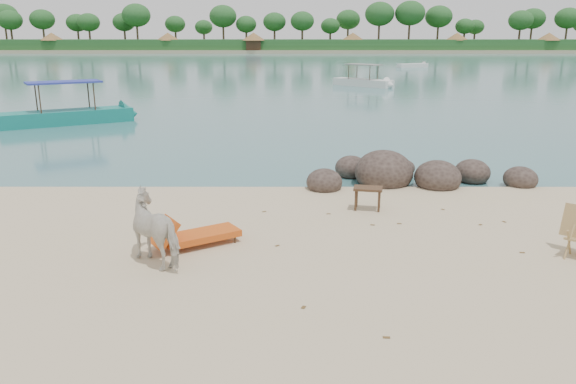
# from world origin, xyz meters

# --- Properties ---
(water) EXTENTS (400.00, 400.00, 0.00)m
(water) POSITION_xyz_m (0.00, 90.00, 0.00)
(water) COLOR #376A6E
(water) RESTS_ON ground
(far_shore) EXTENTS (420.00, 90.00, 1.40)m
(far_shore) POSITION_xyz_m (0.00, 170.00, 0.00)
(far_shore) COLOR tan
(far_shore) RESTS_ON ground
(far_scenery) EXTENTS (420.00, 18.00, 9.50)m
(far_scenery) POSITION_xyz_m (0.03, 136.70, 3.14)
(far_scenery) COLOR #1E4C1E
(far_scenery) RESTS_ON ground
(boulders) EXTENTS (6.33, 2.80, 1.21)m
(boulders) POSITION_xyz_m (2.78, 6.55, 0.22)
(boulders) COLOR #302520
(boulders) RESTS_ON ground
(cow) EXTENTS (1.58, 1.52, 1.27)m
(cow) POSITION_xyz_m (-2.80, 0.81, 0.64)
(cow) COLOR silver
(cow) RESTS_ON ground
(side_table) EXTENTS (0.73, 0.54, 0.53)m
(side_table) POSITION_xyz_m (1.36, 3.95, 0.27)
(side_table) COLOR #371D16
(side_table) RESTS_ON ground
(lounge_chair) EXTENTS (1.92, 1.54, 0.56)m
(lounge_chair) POSITION_xyz_m (-2.19, 1.65, 0.28)
(lounge_chair) COLOR orange
(lounge_chair) RESTS_ON ground
(boat_near) EXTENTS (6.44, 4.64, 3.21)m
(boat_near) POSITION_xyz_m (-10.91, 17.72, 1.61)
(boat_near) COLOR #11746A
(boat_near) RESTS_ON water
(boat_mid) EXTENTS (5.23, 5.03, 2.89)m
(boat_mid) POSITION_xyz_m (5.64, 38.26, 1.44)
(boat_mid) COLOR silver
(boat_mid) RESTS_ON water
(boat_far) EXTENTS (4.93, 3.23, 0.58)m
(boat_far) POSITION_xyz_m (15.83, 66.90, 0.29)
(boat_far) COLOR silver
(boat_far) RESTS_ON water
(dead_leaves) EXTENTS (7.93, 7.07, 0.00)m
(dead_leaves) POSITION_xyz_m (1.03, 1.70, 0.00)
(dead_leaves) COLOR brown
(dead_leaves) RESTS_ON ground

